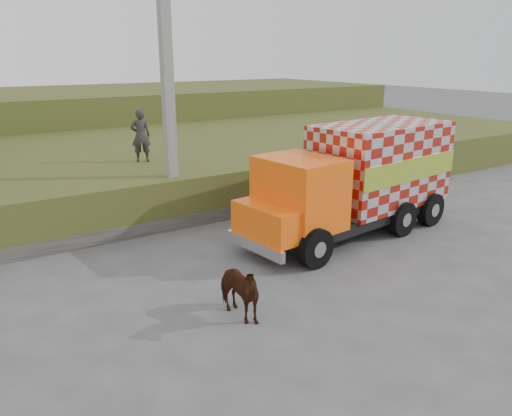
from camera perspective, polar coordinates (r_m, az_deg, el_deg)
ground at (r=12.45m, az=3.66°, el=-6.72°), size 120.00×120.00×0.00m
embankment at (r=20.75m, az=-12.89°, el=4.81°), size 40.00×12.00×1.50m
embankment_far at (r=32.06m, az=-20.56°, el=9.75°), size 40.00×12.00×3.00m
retaining_strip at (r=14.97m, az=-12.20°, el=-2.08°), size 16.00×0.50×0.40m
utility_pole at (r=14.94m, az=-10.05°, el=13.23°), size 1.20×0.30×8.00m
cargo_truck at (r=14.67m, az=11.64°, el=3.29°), size 7.20×3.12×3.12m
cow at (r=9.93m, az=-2.25°, el=-9.42°), size 0.79×1.46×1.19m
pedestrian at (r=17.54m, az=-13.03°, el=8.06°), size 0.75×0.60×1.79m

